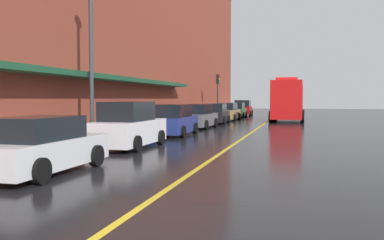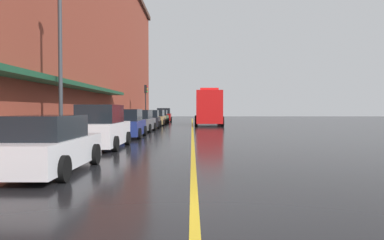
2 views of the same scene
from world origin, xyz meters
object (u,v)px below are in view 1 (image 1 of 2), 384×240
(parked_car_6, at_px, (236,110))
(street_lamp_left, at_px, (91,44))
(parked_car_1, at_px, (129,126))
(parking_meter_2, at_px, (211,109))
(parking_meter_0, at_px, (141,117))
(parked_car_5, at_px, (227,112))
(parked_car_4, at_px, (215,114))
(parking_meter_4, at_px, (228,107))
(traffic_light_near, at_px, (218,87))
(parked_car_2, at_px, (173,121))
(parked_car_7, at_px, (243,108))
(parked_car_0, at_px, (42,146))
(parking_meter_1, at_px, (12,131))
(fire_truck, at_px, (288,101))
(parking_meter_3, at_px, (225,107))
(parked_car_3, at_px, (198,117))

(parked_car_6, bearing_deg, street_lamp_left, 175.24)
(parked_car_1, relative_size, parking_meter_2, 3.32)
(parked_car_1, distance_m, parking_meter_0, 5.03)
(parked_car_5, height_order, parked_car_6, parked_car_5)
(parked_car_4, xyz_separation_m, parking_meter_2, (-1.41, 5.00, 0.29))
(parked_car_5, relative_size, parking_meter_4, 3.68)
(parked_car_1, height_order, traffic_light_near, traffic_light_near)
(parked_car_2, distance_m, parked_car_7, 27.67)
(parked_car_0, distance_m, parked_car_1, 6.11)
(parked_car_7, bearing_deg, parking_meter_1, 176.02)
(parked_car_5, bearing_deg, traffic_light_near, 27.50)
(parked_car_4, height_order, parked_car_7, parked_car_7)
(parked_car_5, distance_m, fire_truck, 5.65)
(parked_car_1, relative_size, parked_car_2, 1.00)
(parking_meter_2, relative_size, traffic_light_near, 0.31)
(parked_car_1, xyz_separation_m, parked_car_5, (0.12, 22.69, -0.11))
(parked_car_0, bearing_deg, parked_car_2, 0.42)
(parking_meter_3, relative_size, parking_meter_4, 1.00)
(traffic_light_near, bearing_deg, parked_car_2, -86.11)
(parking_meter_2, height_order, parking_meter_4, same)
(parked_car_1, relative_size, traffic_light_near, 1.03)
(parking_meter_1, xyz_separation_m, parking_meter_4, (0.00, 37.49, 0.00))
(parking_meter_3, distance_m, street_lamp_left, 29.42)
(parked_car_1, relative_size, parking_meter_4, 3.32)
(parking_meter_4, bearing_deg, parked_car_6, -66.89)
(parked_car_3, xyz_separation_m, parking_meter_3, (-1.35, 17.90, 0.28))
(parked_car_2, bearing_deg, parking_meter_1, 172.33)
(parked_car_6, height_order, parking_meter_4, parked_car_6)
(parked_car_6, bearing_deg, traffic_light_near, 156.07)
(parked_car_5, bearing_deg, parked_car_3, 179.41)
(parking_meter_3, height_order, traffic_light_near, traffic_light_near)
(parked_car_1, height_order, parking_meter_1, parked_car_1)
(parked_car_0, bearing_deg, parked_car_5, 0.07)
(parked_car_0, distance_m, parked_car_2, 12.17)
(parked_car_0, relative_size, parked_car_5, 0.91)
(parked_car_5, bearing_deg, parking_meter_2, 100.05)
(fire_truck, xyz_separation_m, parking_meter_0, (-7.04, -17.93, -0.75))
(parked_car_5, height_order, parking_meter_0, parked_car_5)
(parked_car_7, bearing_deg, parking_meter_3, 157.80)
(parking_meter_3, bearing_deg, parked_car_0, -87.71)
(traffic_light_near, bearing_deg, parking_meter_0, -90.17)
(parking_meter_3, xyz_separation_m, traffic_light_near, (0.06, -4.30, 2.10))
(parked_car_4, xyz_separation_m, street_lamp_left, (-2.01, -16.90, 3.63))
(parking_meter_0, xyz_separation_m, parking_meter_1, (0.00, -10.27, 0.00))
(parking_meter_2, bearing_deg, parked_car_6, 76.90)
(parking_meter_1, height_order, parking_meter_2, same)
(parked_car_4, bearing_deg, parking_meter_3, 4.74)
(parking_meter_0, height_order, parking_meter_2, same)
(parking_meter_3, xyz_separation_m, street_lamp_left, (-0.60, -29.22, 3.34))
(parked_car_4, height_order, parking_meter_1, parked_car_4)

